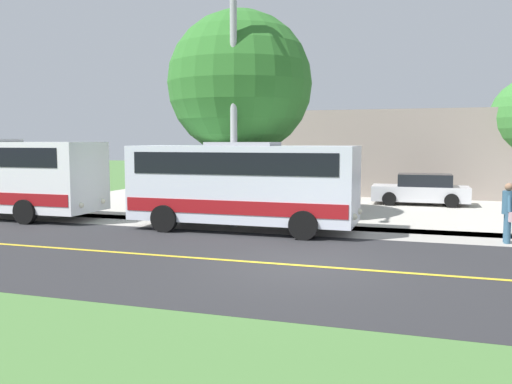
{
  "coord_description": "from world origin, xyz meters",
  "views": [
    {
      "loc": [
        12.3,
        2.81,
        2.99
      ],
      "look_at": [
        -3.5,
        -2.17,
        1.4
      ],
      "focal_mm": 37.31,
      "sensor_mm": 36.0,
      "label": 1
    }
  ],
  "objects_px": {
    "parked_car_near": "(312,190)",
    "commercial_building": "(470,152)",
    "parked_car_far": "(421,190)",
    "pedestrian_with_bags": "(508,211)",
    "shuttle_bus_front": "(243,182)",
    "street_light_pole": "(232,85)",
    "tree_curbside": "(240,84)"
  },
  "relations": [
    {
      "from": "street_light_pole",
      "to": "parked_car_near",
      "type": "distance_m",
      "value": 8.74
    },
    {
      "from": "shuttle_bus_front",
      "to": "commercial_building",
      "type": "height_order",
      "value": "commercial_building"
    },
    {
      "from": "parked_car_near",
      "to": "parked_car_far",
      "type": "xyz_separation_m",
      "value": [
        -1.4,
        4.93,
        0.0
      ]
    },
    {
      "from": "shuttle_bus_front",
      "to": "parked_car_near",
      "type": "relative_size",
      "value": 1.69
    },
    {
      "from": "tree_curbside",
      "to": "commercial_building",
      "type": "bearing_deg",
      "value": 146.0
    },
    {
      "from": "shuttle_bus_front",
      "to": "tree_curbside",
      "type": "xyz_separation_m",
      "value": [
        -2.9,
        -1.11,
        3.57
      ]
    },
    {
      "from": "street_light_pole",
      "to": "tree_curbside",
      "type": "bearing_deg",
      "value": -166.4
    },
    {
      "from": "pedestrian_with_bags",
      "to": "commercial_building",
      "type": "xyz_separation_m",
      "value": [
        -16.78,
        0.18,
        1.37
      ]
    },
    {
      "from": "pedestrian_with_bags",
      "to": "street_light_pole",
      "type": "height_order",
      "value": "street_light_pole"
    },
    {
      "from": "pedestrian_with_bags",
      "to": "street_light_pole",
      "type": "bearing_deg",
      "value": -91.75
    },
    {
      "from": "parked_car_near",
      "to": "parked_car_far",
      "type": "height_order",
      "value": "same"
    },
    {
      "from": "shuttle_bus_front",
      "to": "tree_curbside",
      "type": "bearing_deg",
      "value": -159.01
    },
    {
      "from": "pedestrian_with_bags",
      "to": "parked_car_near",
      "type": "relative_size",
      "value": 0.39
    },
    {
      "from": "shuttle_bus_front",
      "to": "parked_car_near",
      "type": "bearing_deg",
      "value": 174.51
    },
    {
      "from": "shuttle_bus_front",
      "to": "tree_curbside",
      "type": "height_order",
      "value": "tree_curbside"
    },
    {
      "from": "shuttle_bus_front",
      "to": "street_light_pole",
      "type": "distance_m",
      "value": 3.32
    },
    {
      "from": "shuttle_bus_front",
      "to": "commercial_building",
      "type": "bearing_deg",
      "value": 153.76
    },
    {
      "from": "parked_car_near",
      "to": "commercial_building",
      "type": "height_order",
      "value": "commercial_building"
    },
    {
      "from": "tree_curbside",
      "to": "commercial_building",
      "type": "relative_size",
      "value": 0.38
    },
    {
      "from": "street_light_pole",
      "to": "parked_car_near",
      "type": "height_order",
      "value": "street_light_pole"
    },
    {
      "from": "pedestrian_with_bags",
      "to": "parked_car_near",
      "type": "distance_m",
      "value": 10.77
    },
    {
      "from": "street_light_pole",
      "to": "parked_car_near",
      "type": "relative_size",
      "value": 1.97
    },
    {
      "from": "street_light_pole",
      "to": "parked_car_far",
      "type": "height_order",
      "value": "street_light_pole"
    },
    {
      "from": "street_light_pole",
      "to": "commercial_building",
      "type": "distance_m",
      "value": 18.9
    },
    {
      "from": "parked_car_far",
      "to": "tree_curbside",
      "type": "distance_m",
      "value": 10.41
    },
    {
      "from": "shuttle_bus_front",
      "to": "street_light_pole",
      "type": "height_order",
      "value": "street_light_pole"
    },
    {
      "from": "shuttle_bus_front",
      "to": "parked_car_far",
      "type": "xyz_separation_m",
      "value": [
        -9.36,
        5.69,
        -0.94
      ]
    },
    {
      "from": "pedestrian_with_bags",
      "to": "parked_car_far",
      "type": "bearing_deg",
      "value": -165.04
    },
    {
      "from": "shuttle_bus_front",
      "to": "pedestrian_with_bags",
      "type": "height_order",
      "value": "shuttle_bus_front"
    },
    {
      "from": "shuttle_bus_front",
      "to": "parked_car_far",
      "type": "bearing_deg",
      "value": 148.69
    },
    {
      "from": "parked_car_near",
      "to": "pedestrian_with_bags",
      "type": "bearing_deg",
      "value": 43.35
    },
    {
      "from": "pedestrian_with_bags",
      "to": "tree_curbside",
      "type": "relative_size",
      "value": 0.22
    }
  ]
}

